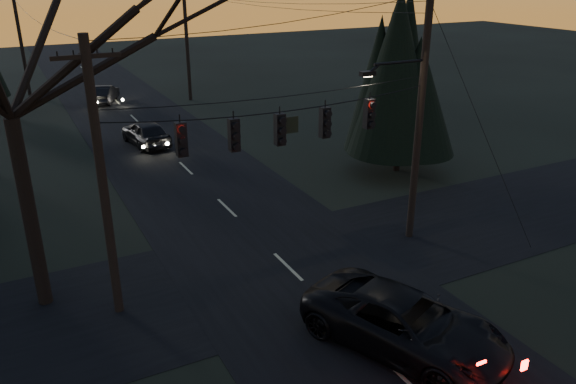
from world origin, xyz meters
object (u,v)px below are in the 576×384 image
utility_pole_right (409,236)px  utility_pole_left (120,310)px  utility_pole_far_r (191,100)px  sedan_oncoming_a (146,133)px  evergreen_right (403,81)px  suv_near (405,323)px  sedan_oncoming_b (104,94)px  utility_pole_far_l (30,95)px

utility_pole_right → utility_pole_left: utility_pole_right is taller
utility_pole_far_r → sedan_oncoming_a: 12.55m
evergreen_right → suv_near: bearing=-126.7°
suv_near → sedan_oncoming_b: 35.81m
evergreen_right → sedan_oncoming_a: bearing=135.4°
utility_pole_far_l → sedan_oncoming_a: size_ratio=1.77×
utility_pole_right → sedan_oncoming_b: 30.85m
utility_pole_left → sedan_oncoming_a: size_ratio=1.88×
utility_pole_left → evergreen_right: bearing=22.6°
utility_pole_left → suv_near: bearing=-39.4°
utility_pole_far_r → suv_near: size_ratio=1.44×
utility_pole_far_r → utility_pole_far_l: size_ratio=1.06×
utility_pole_right → evergreen_right: 9.25m
utility_pole_left → sedan_oncoming_b: bearing=80.3°
utility_pole_right → suv_near: 7.35m
utility_pole_far_l → utility_pole_right: bearing=-72.3°
utility_pole_left → utility_pole_far_r: same height
utility_pole_far_r → evergreen_right: 22.34m
sedan_oncoming_b → suv_near: bearing=116.8°
utility_pole_right → utility_pole_far_l: bearing=107.7°
utility_pole_right → sedan_oncoming_a: 18.31m
utility_pole_right → sedan_oncoming_b: bearing=101.9°
suv_near → sedan_oncoming_a: (-1.60, 22.76, -0.05)m
utility_pole_left → sedan_oncoming_a: bearing=73.2°
utility_pole_far_l → sedan_oncoming_a: 19.54m
utility_pole_right → suv_near: utility_pole_right is taller
utility_pole_far_l → sedan_oncoming_b: 7.79m
utility_pole_far_l → suv_near: 42.15m
utility_pole_far_r → sedan_oncoming_a: (-6.30, -10.82, 0.77)m
evergreen_right → utility_pole_right: bearing=-123.7°
utility_pole_far_l → evergreen_right: 33.75m
sedan_oncoming_b → evergreen_right: bearing=138.7°
sedan_oncoming_a → utility_pole_far_l: bearing=-81.5°
utility_pole_right → utility_pole_far_l: utility_pole_right is taller
utility_pole_left → utility_pole_far_r: (11.50, 28.00, 0.00)m
utility_pole_right → evergreen_right: bearing=56.3°
evergreen_right → suv_near: 15.72m
utility_pole_left → evergreen_right: size_ratio=1.03×
utility_pole_left → utility_pole_far_l: size_ratio=1.06×
utility_pole_far_r → sedan_oncoming_b: bearing=161.1°
suv_near → utility_pole_far_r: bearing=59.3°
utility_pole_left → utility_pole_far_r: 30.27m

